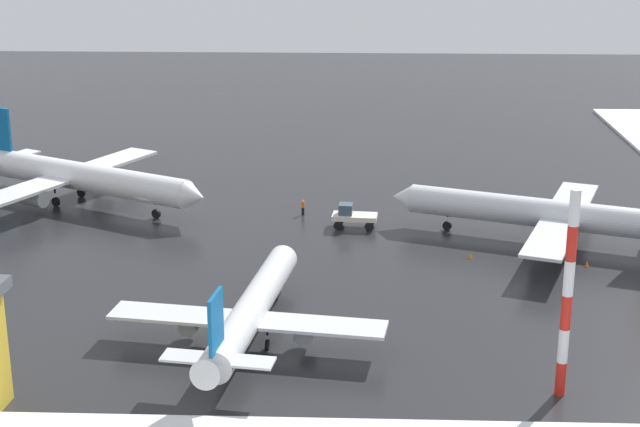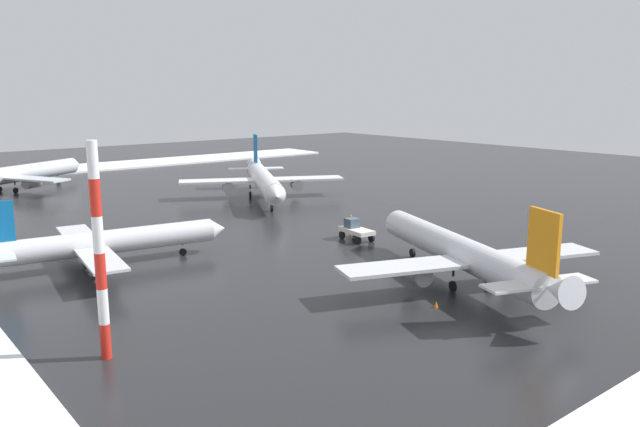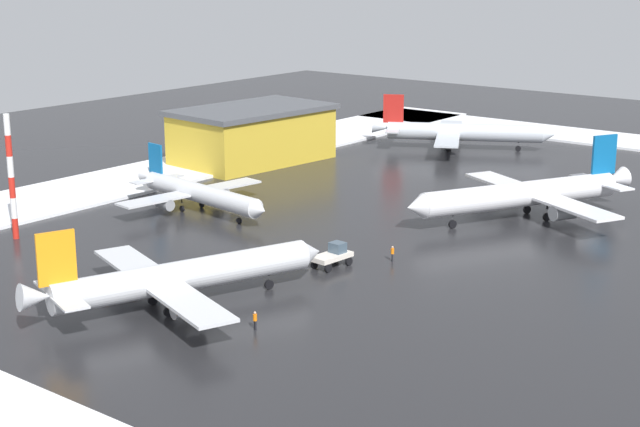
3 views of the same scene
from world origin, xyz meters
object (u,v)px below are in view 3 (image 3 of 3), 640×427
(airplane_far_rear, at_px, (199,193))
(ground_crew_by_nose_gear, at_px, (255,319))
(airplane_distant_tail, at_px, (525,194))
(cargo_hangar, at_px, (252,134))
(airplane_parked_portside, at_px, (460,132))
(traffic_cone_mid_line, at_px, (107,297))
(antenna_mast, at_px, (11,177))
(pushback_tug, at_px, (333,255))
(ground_crew_mid_apron, at_px, (392,253))
(traffic_cone_near_nose, at_px, (198,274))
(airplane_foreground_jet, at_px, (178,277))

(airplane_far_rear, relative_size, ground_crew_by_nose_gear, 14.94)
(airplane_distant_tail, distance_m, cargo_hangar, 50.55)
(airplane_parked_portside, distance_m, traffic_cone_mid_line, 87.39)
(antenna_mast, bearing_deg, pushback_tug, 112.08)
(traffic_cone_mid_line, bearing_deg, ground_crew_mid_apron, 151.75)
(airplane_parked_portside, bearing_deg, traffic_cone_mid_line, -110.98)
(airplane_distant_tail, xyz_separation_m, ground_crew_mid_apron, (24.85, -3.05, -2.25))
(pushback_tug, bearing_deg, ground_crew_mid_apron, -31.42)
(cargo_hangar, bearing_deg, airplane_parked_portside, 150.00)
(airplane_far_rear, xyz_separation_m, traffic_cone_near_nose, (18.78, 18.67, -2.24))
(antenna_mast, relative_size, cargo_hangar, 0.56)
(cargo_hangar, xyz_separation_m, traffic_cone_near_nose, (46.64, 34.40, -4.17))
(airplane_foreground_jet, relative_size, ground_crew_by_nose_gear, 17.18)
(ground_crew_by_nose_gear, height_order, traffic_cone_mid_line, ground_crew_by_nose_gear)
(ground_crew_mid_apron, xyz_separation_m, traffic_cone_mid_line, (27.11, -14.57, -0.70))
(antenna_mast, distance_m, cargo_hangar, 50.50)
(airplane_distant_tail, relative_size, traffic_cone_mid_line, 55.23)
(airplane_foreground_jet, bearing_deg, traffic_cone_mid_line, 133.43)
(antenna_mast, distance_m, traffic_cone_near_nose, 27.79)
(airplane_foreground_jet, height_order, ground_crew_mid_apron, airplane_foreground_jet)
(airplane_foreground_jet, distance_m, ground_crew_mid_apron, 25.48)
(ground_crew_by_nose_gear, height_order, traffic_cone_near_nose, ground_crew_by_nose_gear)
(pushback_tug, height_order, ground_crew_by_nose_gear, pushback_tug)
(airplane_foreground_jet, height_order, ground_crew_by_nose_gear, airplane_foreground_jet)
(antenna_mast, bearing_deg, airplane_distant_tail, 136.34)
(airplane_distant_tail, relative_size, airplane_parked_portside, 1.08)
(airplane_parked_portside, xyz_separation_m, cargo_hangar, (29.34, -20.79, 1.42))
(airplane_distant_tail, height_order, ground_crew_by_nose_gear, airplane_distant_tail)
(airplane_foreground_jet, relative_size, airplane_distant_tail, 0.97)
(airplane_foreground_jet, xyz_separation_m, traffic_cone_near_nose, (-7.62, -5.01, -2.71))
(airplane_parked_portside, xyz_separation_m, traffic_cone_mid_line, (86.54, 11.86, -2.75))
(airplane_far_rear, xyz_separation_m, pushback_tug, (7.54, 27.53, -1.23))
(pushback_tug, bearing_deg, cargo_hangar, 55.87)
(airplane_far_rear, xyz_separation_m, airplane_parked_portside, (-57.20, 5.05, 0.52))
(traffic_cone_mid_line, bearing_deg, airplane_parked_portside, -172.20)
(airplane_parked_portside, height_order, traffic_cone_near_nose, airplane_parked_portside)
(pushback_tug, xyz_separation_m, traffic_cone_near_nose, (11.24, -8.86, -1.01))
(ground_crew_mid_apron, xyz_separation_m, traffic_cone_near_nose, (16.56, -12.81, -0.70))
(pushback_tug, bearing_deg, traffic_cone_near_nose, 146.92)
(antenna_mast, height_order, cargo_hangar, antenna_mast)
(airplane_parked_portside, bearing_deg, airplane_far_rear, -123.83)
(antenna_mast, relative_size, traffic_cone_near_nose, 26.64)
(ground_crew_by_nose_gear, height_order, antenna_mast, antenna_mast)
(traffic_cone_mid_line, bearing_deg, cargo_hangar, -150.29)
(traffic_cone_mid_line, bearing_deg, pushback_tug, 154.02)
(ground_crew_by_nose_gear, relative_size, traffic_cone_mid_line, 3.11)
(airplane_far_rear, height_order, ground_crew_by_nose_gear, airplane_far_rear)
(ground_crew_mid_apron, bearing_deg, pushback_tug, 13.15)
(cargo_hangar, bearing_deg, traffic_cone_mid_line, 35.03)
(airplane_distant_tail, height_order, pushback_tug, airplane_distant_tail)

